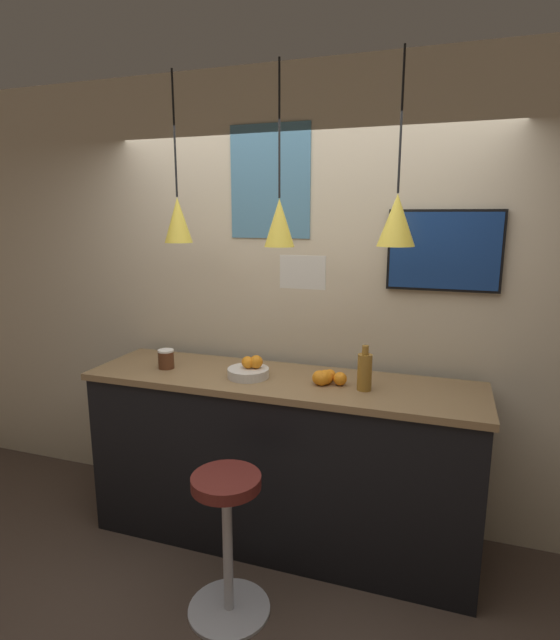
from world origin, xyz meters
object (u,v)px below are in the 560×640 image
bar_stool (227,527)px  fruit_bowl (249,370)px  mounted_tv (444,251)px  spread_jar (166,359)px  juice_bottle (365,371)px

bar_stool → fruit_bowl: 0.88m
bar_stool → mounted_tv: bearing=47.7°
bar_stool → spread_jar: size_ratio=6.37×
bar_stool → mounted_tv: size_ratio=1.19×
fruit_bowl → spread_jar: 0.56m
spread_jar → mounted_tv: (1.61, 0.41, 0.68)m
juice_bottle → bar_stool: bearing=-132.9°
juice_bottle → spread_jar: juice_bottle is taller
bar_stool → mounted_tv: mounted_tv is taller
bar_stool → fruit_bowl: fruit_bowl is taller
juice_bottle → spread_jar: size_ratio=2.12×
juice_bottle → fruit_bowl: bearing=179.8°
bar_stool → juice_bottle: bearing=47.1°
bar_stool → fruit_bowl: size_ratio=3.09×
spread_jar → mounted_tv: size_ratio=0.19×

